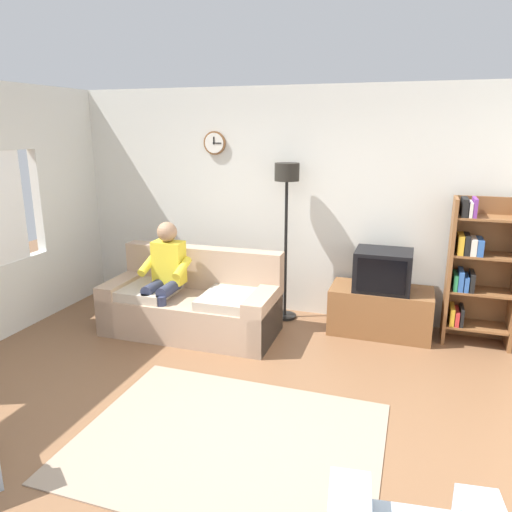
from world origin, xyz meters
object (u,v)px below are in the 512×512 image
(tv_stand, at_px, (380,311))
(tv, at_px, (383,270))
(person_on_couch, at_px, (165,272))
(floor_lamp, at_px, (287,198))
(couch, at_px, (193,304))
(bookshelf, at_px, (477,269))

(tv_stand, height_order, tv, tv)
(person_on_couch, bearing_deg, tv, 17.01)
(tv_stand, height_order, floor_lamp, floor_lamp)
(couch, bearing_deg, person_on_couch, -157.92)
(tv, bearing_deg, couch, -163.70)
(couch, xyz_separation_m, person_on_couch, (-0.27, -0.11, 0.39))
(couch, xyz_separation_m, floor_lamp, (0.88, 0.71, 1.14))
(tv_stand, height_order, person_on_couch, person_on_couch)
(bookshelf, distance_m, floor_lamp, 2.16)
(couch, bearing_deg, tv, 16.30)
(bookshelf, distance_m, person_on_couch, 3.31)
(bookshelf, bearing_deg, tv, -174.05)
(couch, xyz_separation_m, bookshelf, (2.94, 0.68, 0.50))
(couch, bearing_deg, floor_lamp, 38.90)
(tv_stand, distance_m, tv, 0.48)
(floor_lamp, bearing_deg, tv_stand, -5.02)
(couch, xyz_separation_m, tv, (2.01, 0.59, 0.42))
(bookshelf, height_order, person_on_couch, bookshelf)
(couch, relative_size, floor_lamp, 1.03)
(floor_lamp, bearing_deg, couch, -141.10)
(couch, height_order, bookshelf, bookshelf)
(tv, distance_m, person_on_couch, 2.38)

